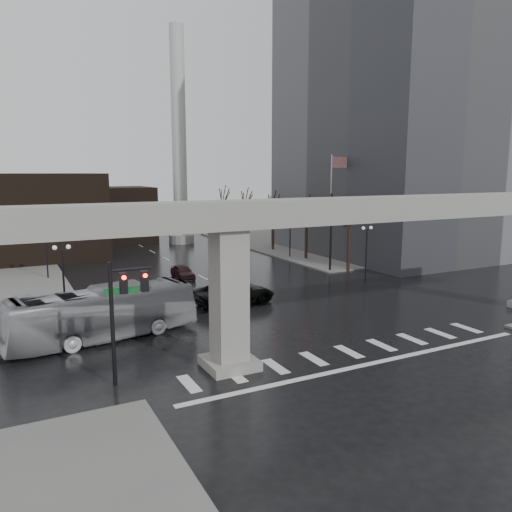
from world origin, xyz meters
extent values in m
plane|color=black|center=(0.00, 0.00, 0.00)|extent=(160.00, 160.00, 0.00)
cube|color=slate|center=(26.00, 36.00, 0.07)|extent=(28.00, 36.00, 0.15)
cube|color=gray|center=(0.00, 0.00, 8.00)|extent=(48.00, 2.20, 1.40)
cube|color=gray|center=(-7.00, 0.00, 3.65)|extent=(1.60, 1.60, 7.30)
cube|color=gray|center=(-7.00, 0.00, 0.25)|extent=(2.60, 2.60, 0.50)
cube|color=slate|center=(28.00, 26.00, 21.00)|extent=(22.00, 26.00, 42.00)
cube|color=black|center=(-14.00, 42.00, 5.00)|extent=(16.00, 14.00, 10.00)
cube|color=black|center=(-2.00, 52.00, 4.00)|extent=(10.00, 10.00, 8.00)
cylinder|color=beige|center=(6.00, 46.00, 15.00)|extent=(2.00, 2.00, 30.00)
cylinder|color=gray|center=(6.00, 46.00, 0.60)|extent=(3.60, 3.60, 1.20)
cylinder|color=black|center=(12.80, 18.80, 4.00)|extent=(0.24, 0.24, 8.00)
cylinder|color=black|center=(6.80, 18.80, 7.20)|extent=(12.00, 0.18, 0.18)
cube|color=black|center=(9.80, 18.80, 6.55)|extent=(0.35, 0.30, 1.00)
cube|color=black|center=(6.30, 18.80, 6.55)|extent=(0.35, 0.30, 1.00)
cube|color=black|center=(2.80, 18.80, 6.55)|extent=(0.35, 0.30, 1.00)
sphere|color=#FF0C05|center=(9.80, 18.62, 6.85)|extent=(0.20, 0.20, 0.20)
cube|color=#0C591E|center=(11.30, 18.80, 7.00)|extent=(1.80, 0.05, 0.35)
cube|color=#0C591E|center=(4.80, 18.80, 7.00)|extent=(1.80, 0.05, 0.35)
cylinder|color=black|center=(-12.80, 0.50, 3.00)|extent=(0.20, 0.20, 6.00)
cylinder|color=black|center=(-11.80, 0.50, 5.60)|extent=(2.00, 0.14, 0.14)
cube|color=black|center=(-12.20, 0.50, 4.95)|extent=(0.35, 0.30, 1.00)
cube|color=black|center=(-11.20, 0.50, 4.95)|extent=(0.35, 0.30, 1.00)
cube|color=#0C591E|center=(-12.30, 0.50, 4.60)|extent=(1.60, 0.05, 0.30)
cylinder|color=silver|center=(15.00, 22.00, 6.00)|extent=(0.12, 0.12, 12.00)
cube|color=#AD1912|center=(16.00, 22.00, 11.20)|extent=(2.00, 0.03, 1.20)
cylinder|color=black|center=(13.50, 14.00, 2.40)|extent=(0.14, 0.14, 4.80)
cube|color=black|center=(13.50, 14.00, 4.75)|extent=(0.90, 0.06, 0.06)
sphere|color=silver|center=(13.05, 14.00, 4.95)|extent=(0.32, 0.32, 0.32)
sphere|color=silver|center=(13.95, 14.00, 4.95)|extent=(0.32, 0.32, 0.32)
cylinder|color=black|center=(13.50, 28.00, 2.40)|extent=(0.14, 0.14, 4.80)
cube|color=black|center=(13.50, 28.00, 4.75)|extent=(0.90, 0.06, 0.06)
sphere|color=silver|center=(13.05, 28.00, 4.95)|extent=(0.32, 0.32, 0.32)
sphere|color=silver|center=(13.95, 28.00, 4.95)|extent=(0.32, 0.32, 0.32)
cylinder|color=black|center=(13.50, 42.00, 2.40)|extent=(0.14, 0.14, 4.80)
cube|color=black|center=(13.50, 42.00, 4.75)|extent=(0.90, 0.06, 0.06)
sphere|color=silver|center=(13.05, 42.00, 4.95)|extent=(0.32, 0.32, 0.32)
sphere|color=silver|center=(13.95, 42.00, 4.95)|extent=(0.32, 0.32, 0.32)
cylinder|color=black|center=(-13.50, 14.00, 2.40)|extent=(0.14, 0.14, 4.80)
cube|color=black|center=(-13.50, 14.00, 4.75)|extent=(0.90, 0.06, 0.06)
sphere|color=silver|center=(-13.95, 14.00, 4.95)|extent=(0.32, 0.32, 0.32)
sphere|color=silver|center=(-13.05, 14.00, 4.95)|extent=(0.32, 0.32, 0.32)
cylinder|color=black|center=(-13.50, 28.00, 2.40)|extent=(0.14, 0.14, 4.80)
cube|color=black|center=(-13.50, 28.00, 4.75)|extent=(0.90, 0.06, 0.06)
sphere|color=silver|center=(-13.95, 28.00, 4.95)|extent=(0.32, 0.32, 0.32)
sphere|color=silver|center=(-13.05, 28.00, 4.95)|extent=(0.32, 0.32, 0.32)
cylinder|color=black|center=(-13.50, 42.00, 2.40)|extent=(0.14, 0.14, 4.80)
cube|color=black|center=(-13.50, 42.00, 4.75)|extent=(0.90, 0.06, 0.06)
sphere|color=silver|center=(-13.95, 42.00, 4.95)|extent=(0.32, 0.32, 0.32)
sphere|color=silver|center=(-13.05, 42.00, 4.95)|extent=(0.32, 0.32, 0.32)
cylinder|color=black|center=(14.50, 18.00, 2.27)|extent=(0.34, 0.34, 4.55)
cylinder|color=black|center=(14.50, 18.00, 6.01)|extent=(0.12, 1.52, 2.98)
cylinder|color=black|center=(15.00, 18.25, 5.78)|extent=(0.83, 1.14, 2.51)
cylinder|color=black|center=(14.50, 26.00, 2.33)|extent=(0.34, 0.34, 4.66)
cylinder|color=black|center=(14.50, 26.00, 6.15)|extent=(0.12, 1.55, 3.05)
cylinder|color=black|center=(15.00, 26.25, 5.91)|extent=(0.85, 1.16, 2.57)
cylinder|color=black|center=(14.50, 34.00, 2.38)|extent=(0.34, 0.34, 4.76)
cylinder|color=black|center=(14.50, 34.00, 6.29)|extent=(0.12, 1.59, 3.11)
cylinder|color=black|center=(15.00, 34.25, 6.05)|extent=(0.86, 1.18, 2.62)
cylinder|color=black|center=(14.50, 42.00, 2.43)|extent=(0.34, 0.34, 4.87)
cylinder|color=black|center=(14.50, 42.00, 6.43)|extent=(0.12, 1.62, 3.18)
cylinder|color=black|center=(15.00, 42.25, 6.18)|extent=(0.88, 1.20, 2.68)
cylinder|color=black|center=(14.50, 50.00, 2.48)|extent=(0.34, 0.34, 4.97)
cylinder|color=black|center=(14.50, 50.00, 6.57)|extent=(0.12, 1.65, 3.25)
cylinder|color=black|center=(15.00, 50.25, 6.31)|extent=(0.89, 1.23, 2.74)
imported|color=black|center=(-1.46, 11.45, 0.90)|extent=(6.71, 3.56, 1.80)
imported|color=#AEAEB3|center=(-12.05, 7.58, 1.62)|extent=(11.93, 4.73, 3.24)
imported|color=black|center=(-1.92, 22.31, 0.66)|extent=(1.63, 3.92, 1.33)
camera|label=1|loc=(-17.10, -22.73, 10.08)|focal=35.00mm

